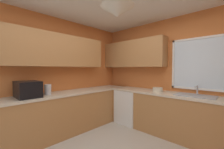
{
  "coord_description": "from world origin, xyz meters",
  "views": [
    {
      "loc": [
        1.22,
        -1.38,
        1.4
      ],
      "look_at": [
        -0.72,
        0.65,
        1.29
      ],
      "focal_mm": 22.34,
      "sensor_mm": 36.0,
      "label": 1
    }
  ],
  "objects_px": {
    "dishwasher": "(130,106)",
    "microwave": "(28,89)",
    "bowl": "(158,90)",
    "sink_assembly": "(195,95)",
    "kettle": "(48,90)"
  },
  "relations": [
    {
      "from": "microwave",
      "to": "sink_assembly",
      "type": "xyz_separation_m",
      "value": [
        2.15,
        2.23,
        -0.14
      ]
    },
    {
      "from": "dishwasher",
      "to": "sink_assembly",
      "type": "height_order",
      "value": "sink_assembly"
    },
    {
      "from": "kettle",
      "to": "sink_assembly",
      "type": "bearing_deg",
      "value": 41.45
    },
    {
      "from": "dishwasher",
      "to": "microwave",
      "type": "relative_size",
      "value": 1.76
    },
    {
      "from": "dishwasher",
      "to": "bowl",
      "type": "height_order",
      "value": "bowl"
    },
    {
      "from": "kettle",
      "to": "bowl",
      "type": "distance_m",
      "value": 2.33
    },
    {
      "from": "kettle",
      "to": "bowl",
      "type": "height_order",
      "value": "kettle"
    },
    {
      "from": "microwave",
      "to": "sink_assembly",
      "type": "height_order",
      "value": "microwave"
    },
    {
      "from": "dishwasher",
      "to": "bowl",
      "type": "bearing_deg",
      "value": 2.3
    },
    {
      "from": "dishwasher",
      "to": "kettle",
      "type": "height_order",
      "value": "kettle"
    },
    {
      "from": "sink_assembly",
      "to": "bowl",
      "type": "bearing_deg",
      "value": -179.55
    },
    {
      "from": "microwave",
      "to": "dishwasher",
      "type": "bearing_deg",
      "value": 73.23
    },
    {
      "from": "kettle",
      "to": "sink_assembly",
      "type": "distance_m",
      "value": 2.85
    },
    {
      "from": "microwave",
      "to": "bowl",
      "type": "height_order",
      "value": "microwave"
    },
    {
      "from": "kettle",
      "to": "sink_assembly",
      "type": "xyz_separation_m",
      "value": [
        2.13,
        1.88,
        -0.09
      ]
    }
  ]
}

